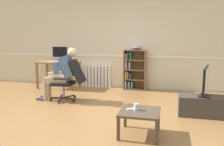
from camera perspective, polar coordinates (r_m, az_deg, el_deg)
The scene contains 15 objects.
ground_plane at distance 4.56m, azimuth -4.46°, elevation -10.30°, with size 18.00×18.00×0.00m, color olive.
back_wall at distance 6.87m, azimuth 2.40°, elevation 7.71°, with size 12.00×0.13×2.70m.
computer_desk at distance 7.03m, azimuth -12.73°, elevation 1.76°, with size 1.15×0.65×0.76m.
imac_monitor at distance 7.05m, azimuth -12.39°, elevation 4.81°, with size 0.49×0.14×0.44m.
keyboard at distance 6.91m, azimuth -13.61°, elevation 2.63°, with size 0.42×0.12×0.02m, color silver.
computer_mouse at distance 6.80m, azimuth -11.39°, elevation 2.66°, with size 0.06×0.10×0.03m, color white.
bookshelf at distance 6.67m, azimuth 5.19°, elevation 0.86°, with size 0.61×0.29×1.19m.
radiator at distance 7.06m, azimuth -3.83°, elevation -0.68°, with size 0.90×0.08×0.64m.
office_chair at distance 5.55m, azimuth -10.12°, elevation -1.35°, with size 0.82×0.62×0.96m.
person_seated at distance 5.60m, azimuth -12.01°, elevation 0.07°, with size 0.97×0.40×1.23m.
tv_stand at distance 4.85m, azimuth 21.23°, elevation -7.38°, with size 0.94×0.44×0.38m.
tv_screen at distance 4.74m, azimuth 21.58°, elevation -1.82°, with size 0.26×0.78×0.55m.
coffee_table at distance 3.67m, azimuth 6.68°, elevation -9.81°, with size 0.60×0.60×0.38m.
drinking_glass at distance 3.67m, azimuth 5.85°, elevation -8.11°, with size 0.08×0.08×0.10m, color silver.
spare_remote at distance 3.70m, azimuth 4.66°, elevation -8.60°, with size 0.04×0.15×0.02m, color white.
Camera 1 is at (1.37, -4.08, 1.51)m, focal length 38.02 mm.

